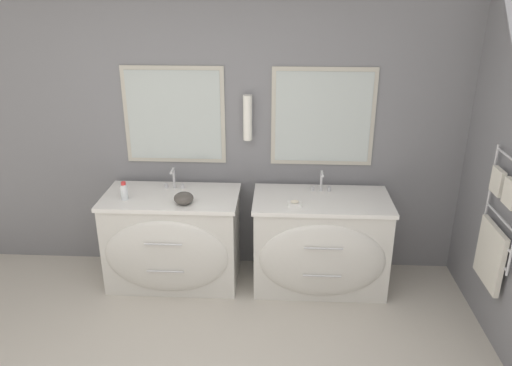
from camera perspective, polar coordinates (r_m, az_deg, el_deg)
name	(u,v)px	position (r m, az deg, el deg)	size (l,w,h in m)	color
wall_back	(213,125)	(4.29, -4.95, 6.58)	(5.89, 0.16, 2.60)	slate
vanity_left	(173,240)	(4.32, -9.50, -6.42)	(1.12, 0.66, 0.80)	silver
vanity_right	(320,244)	(4.23, 7.33, -6.88)	(1.12, 0.66, 0.80)	silver
faucet_left	(174,179)	(4.28, -9.39, 0.46)	(0.17, 0.12, 0.18)	silver
faucet_right	(321,182)	(4.19, 7.48, 0.13)	(0.17, 0.12, 0.18)	silver
toiletry_bottle	(124,191)	(4.16, -14.83, -0.92)	(0.06, 0.06, 0.15)	silver
amenity_bowl	(184,198)	(3.99, -8.27, -1.73)	(0.16, 0.16, 0.09)	#4C4742
soap_dish	(295,203)	(3.94, 4.43, -2.35)	(0.11, 0.08, 0.04)	white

